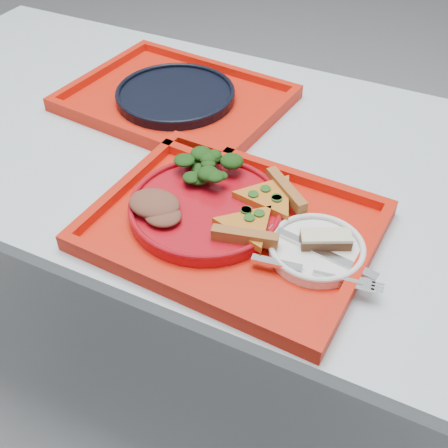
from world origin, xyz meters
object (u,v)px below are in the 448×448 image
(tray_main, at_px, (233,229))
(navy_plate, at_px, (176,96))
(dinner_plate, at_px, (206,209))
(tray_far, at_px, (176,102))
(dessert_bar, at_px, (326,239))

(tray_main, distance_m, navy_plate, 0.43)
(tray_main, relative_size, dinner_plate, 1.73)
(tray_main, distance_m, tray_far, 0.43)
(tray_far, relative_size, dessert_bar, 5.38)
(dinner_plate, bearing_deg, navy_plate, 127.64)
(dinner_plate, xyz_separation_m, navy_plate, (-0.24, 0.31, -0.00))
(navy_plate, relative_size, dessert_bar, 3.11)
(tray_far, xyz_separation_m, navy_plate, (-0.00, 0.00, 0.01))
(dinner_plate, relative_size, dessert_bar, 3.11)
(dinner_plate, bearing_deg, tray_main, -10.30)
(navy_plate, distance_m, dessert_bar, 0.54)
(navy_plate, bearing_deg, dinner_plate, -52.36)
(tray_far, height_order, dessert_bar, dessert_bar)
(navy_plate, height_order, dessert_bar, dessert_bar)
(tray_main, xyz_separation_m, navy_plate, (-0.29, 0.32, 0.01))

